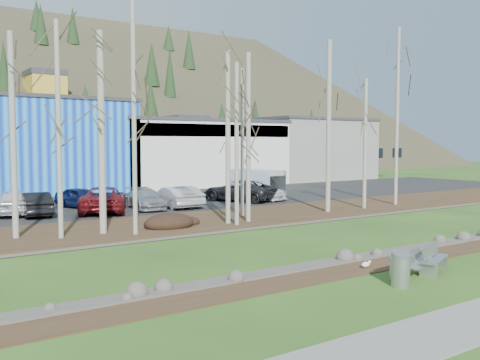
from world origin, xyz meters
TOP-DOWN VIEW (x-y plane):
  - ground at (0.00, 0.00)m, footprint 200.00×200.00m
  - dirt_strip at (0.00, 2.10)m, footprint 80.00×1.80m
  - near_bank_rocks at (0.00, 3.10)m, footprint 80.00×0.80m
  - river at (0.00, 7.20)m, footprint 80.00×8.00m
  - far_bank_rocks at (0.00, 11.30)m, footprint 80.00×0.80m
  - far_bank at (0.00, 14.50)m, footprint 80.00×7.00m
  - parking_lot at (0.00, 25.00)m, footprint 80.00×14.00m
  - building_blue at (-6.00, 39.00)m, footprint 20.40×12.24m
  - building_white at (12.00, 38.98)m, footprint 18.36×12.24m
  - building_grey at (28.00, 39.00)m, footprint 14.28×12.24m
  - bench_intact at (0.19, 0.23)m, footprint 1.94×1.24m
  - bench_damaged at (-0.95, 0.31)m, footprint 1.91×0.84m
  - litter_bin at (-2.23, -0.36)m, footprint 0.68×0.68m
  - seagull at (-1.37, 1.82)m, footprint 0.41×0.21m
  - dirt_mound at (-3.25, 13.25)m, footprint 2.66×1.88m
  - birch_0 at (-10.32, 14.40)m, footprint 0.27×0.27m
  - birch_1 at (-8.64, 13.26)m, footprint 0.22×0.22m
  - birch_2 at (-6.63, 13.40)m, footprint 0.32×0.32m
  - birch_3 at (-5.49, 12.28)m, footprint 0.21×0.21m
  - birch_4 at (1.24, 12.65)m, footprint 0.26×0.26m
  - birch_5 at (2.28, 14.73)m, footprint 0.21×0.21m
  - birch_6 at (0.03, 11.98)m, footprint 0.22×0.22m
  - birch_7 at (7.66, 13.18)m, footprint 0.30×0.30m
  - birch_8 at (10.87, 13.14)m, footprint 0.24×0.24m
  - birch_9 at (14.26, 13.37)m, footprint 0.24×0.24m
  - birch_10 at (-0.07, 12.65)m, footprint 0.26×0.26m
  - car_1 at (-7.79, 21.54)m, footprint 1.84×4.37m
  - car_2 at (-3.88, 20.90)m, footprint 4.67×6.29m
  - car_3 at (-1.06, 20.95)m, footprint 2.48×4.71m
  - car_4 at (-4.33, 23.80)m, footprint 2.96×4.29m
  - car_5 at (0.69, 20.50)m, footprint 1.52×4.23m
  - car_6 at (6.53, 21.34)m, footprint 4.62×6.05m
  - car_7 at (8.31, 21.43)m, footprint 3.00×5.20m
  - car_8 at (1.29, 20.50)m, footprint 1.52×4.23m
  - car_9 at (-8.74, 22.71)m, footprint 2.62×4.78m
  - van_white at (10.18, 23.96)m, footprint 2.82×5.05m

SIDE VIEW (x-z plane):
  - ground at x=0.00m, z-range 0.00..0.00m
  - near_bank_rocks at x=0.00m, z-range -0.25..0.25m
  - river at x=0.00m, z-range -0.45..0.45m
  - far_bank_rocks at x=0.00m, z-range -0.23..0.23m
  - dirt_strip at x=0.00m, z-range 0.00..0.03m
  - parking_lot at x=0.00m, z-range 0.00..0.14m
  - far_bank at x=0.00m, z-range 0.00..0.15m
  - seagull at x=-1.37m, z-range 0.02..0.32m
  - dirt_mound at x=-3.25m, z-range 0.15..0.67m
  - bench_damaged at x=-0.95m, z-range 0.00..0.83m
  - bench_intact at x=0.19m, z-range 0.00..0.94m
  - litter_bin at x=-2.23m, z-range 0.00..0.98m
  - car_3 at x=-1.06m, z-range 0.14..1.44m
  - car_4 at x=-4.33m, z-range 0.14..1.50m
  - car_5 at x=0.69m, z-range 0.14..1.53m
  - car_8 at x=1.29m, z-range 0.14..1.53m
  - car_1 at x=-7.79m, z-range 0.14..1.54m
  - car_7 at x=8.31m, z-range 0.14..1.56m
  - car_6 at x=6.53m, z-range 0.14..1.67m
  - car_9 at x=-8.74m, z-range 0.14..1.68m
  - car_2 at x=-3.88m, z-range 0.14..1.73m
  - van_white at x=10.18m, z-range 0.14..2.23m
  - building_white at x=12.00m, z-range 0.01..6.81m
  - building_grey at x=28.00m, z-range 0.01..7.31m
  - building_blue at x=-6.00m, z-range 0.01..8.31m
  - birch_6 at x=0.03m, z-range 0.15..8.53m
  - birch_8 at x=10.87m, z-range 0.15..8.55m
  - birch_5 at x=2.28m, z-range 0.15..8.70m
  - birch_4 at x=1.24m, z-range 0.15..9.23m
  - birch_10 at x=-0.07m, z-range 0.15..9.23m
  - birch_0 at x=-10.32m, z-range 0.15..9.31m
  - birch_2 at x=-6.63m, z-range 0.15..9.59m
  - birch_1 at x=-8.64m, z-range 0.15..9.82m
  - birch_7 at x=7.66m, z-range 0.15..10.65m
  - birch_3 at x=-5.49m, z-range 0.15..11.54m
  - birch_9 at x=14.26m, z-range 0.15..12.24m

